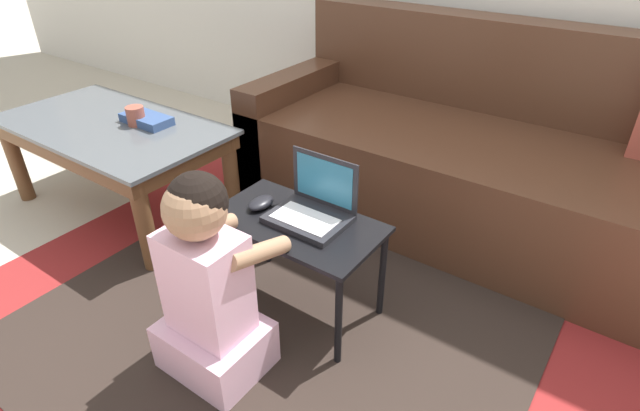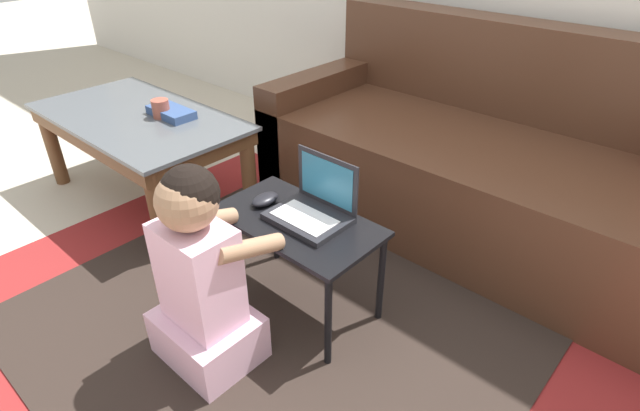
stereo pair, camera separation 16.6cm
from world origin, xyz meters
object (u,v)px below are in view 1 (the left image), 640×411
(laptop, at_px, (312,209))
(computer_mouse, at_px, (261,203))
(coffee_table, at_px, (113,137))
(couch, at_px, (486,161))
(person_seated, at_px, (209,288))
(laptop_desk, at_px, (297,233))
(book_on_table, at_px, (147,119))
(cup_on_table, at_px, (136,116))

(laptop, xyz_separation_m, computer_mouse, (-0.19, -0.04, -0.02))
(coffee_table, height_order, laptop, laptop)
(couch, height_order, laptop, couch)
(computer_mouse, bearing_deg, person_seated, -73.53)
(laptop_desk, height_order, book_on_table, book_on_table)
(couch, xyz_separation_m, laptop_desk, (-0.32, -0.99, 0.04))
(laptop, relative_size, book_on_table, 1.08)
(computer_mouse, height_order, person_seated, person_seated)
(coffee_table, relative_size, computer_mouse, 9.95)
(coffee_table, height_order, person_seated, person_seated)
(coffee_table, xyz_separation_m, computer_mouse, (0.98, -0.08, 0.02))
(coffee_table, bearing_deg, laptop_desk, -3.96)
(coffee_table, xyz_separation_m, laptop, (1.17, -0.03, 0.04))
(computer_mouse, distance_m, person_seated, 0.39)
(couch, xyz_separation_m, laptop, (-0.29, -0.95, 0.12))
(person_seated, relative_size, cup_on_table, 8.45)
(person_seated, bearing_deg, laptop_desk, 82.36)
(coffee_table, distance_m, computer_mouse, 0.98)
(book_on_table, bearing_deg, person_seated, -30.12)
(computer_mouse, distance_m, cup_on_table, 0.88)
(person_seated, height_order, book_on_table, person_seated)
(laptop_desk, xyz_separation_m, laptop, (0.03, 0.05, 0.09))
(couch, height_order, person_seated, couch)
(person_seated, bearing_deg, couch, 74.79)
(person_seated, bearing_deg, laptop, 78.83)
(book_on_table, bearing_deg, laptop, -7.41)
(coffee_table, distance_m, book_on_table, 0.19)
(laptop, distance_m, book_on_table, 1.04)
(cup_on_table, relative_size, book_on_table, 0.34)
(coffee_table, height_order, computer_mouse, coffee_table)
(couch, bearing_deg, cup_on_table, -147.63)
(cup_on_table, bearing_deg, coffee_table, -150.80)
(couch, xyz_separation_m, cup_on_table, (-1.34, -0.85, 0.19))
(couch, bearing_deg, laptop, -106.94)
(book_on_table, bearing_deg, couch, 31.69)
(computer_mouse, relative_size, person_seated, 0.16)
(laptop_desk, height_order, computer_mouse, computer_mouse)
(laptop, bearing_deg, book_on_table, 172.59)
(couch, height_order, cup_on_table, couch)
(coffee_table, bearing_deg, computer_mouse, -4.52)
(laptop_desk, relative_size, laptop, 2.21)
(laptop_desk, bearing_deg, person_seated, -97.64)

